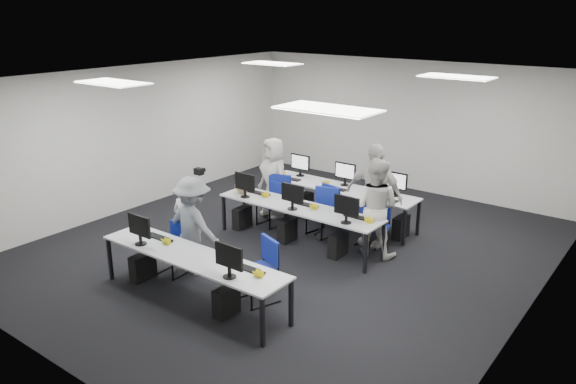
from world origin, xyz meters
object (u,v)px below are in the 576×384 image
Objects in this scene: chair_3 at (323,219)px; photographer at (194,226)px; chair_0 at (174,258)px; student_0 at (187,226)px; chair_7 at (371,230)px; chair_4 at (377,236)px; student_3 at (374,195)px; chair_6 at (330,218)px; desk_front at (192,258)px; chair_5 at (283,203)px; desk_mid at (298,209)px; student_1 at (375,207)px; chair_2 at (271,212)px; chair_1 at (259,282)px; student_2 at (274,178)px.

photographer reaches higher than chair_3.
student_0 is (0.06, 0.29, 0.48)m from chair_0.
chair_4 is at bearing -37.95° from chair_7.
student_0 is 3.31m from student_3.
photographer reaches higher than chair_6.
chair_3 is 1.16m from chair_4.
chair_5 reaches higher than desk_front.
chair_6 is (0.16, 0.81, -0.37)m from desk_mid.
chair_0 is at bearing 45.07° from photographer.
chair_6 is 0.89m from chair_7.
chair_7 reaches higher than desk_front.
chair_7 is 0.51× the size of student_1.
chair_0 is 3.15m from chair_6.
desk_mid is 1.47m from chair_4.
chair_7 is at bearing 17.95° from chair_3.
desk_front is 3.44m from chair_6.
chair_6 is 2.88m from photographer.
chair_2 is 2.36m from student_1.
chair_1 is 0.98× the size of chair_5.
student_1 reaches higher than chair_2.
chair_1 is 1.69m from student_0.
chair_7 is (-0.20, 0.14, 0.02)m from chair_4.
student_0 is (-0.87, -1.86, 0.06)m from desk_mid.
photographer is at bearing -164.05° from chair_1.
student_3 is at bearing 121.62° from chair_4.
chair_2 is 2.45m from photographer.
desk_front is 3.50m from chair_4.
chair_7 is at bearing 72.85° from desk_front.
student_3 is (1.05, 0.82, 0.26)m from desk_mid.
chair_5 is 2.48m from student_1.
student_3 is (2.05, 0.35, 0.67)m from chair_2.
desk_mid is 2.18m from chair_1.
desk_front is at bearing -63.82° from chair_2.
student_0 reaches higher than chair_2.
chair_7 is (0.29, 2.81, -0.02)m from chair_1.
student_3 is at bearing 16.14° from student_2.
chair_1 is 1.53m from photographer.
student_0 is at bearing -78.64° from chair_2.
student_0 reaches higher than desk_front.
student_0 is 0.86× the size of student_1.
chair_6 is at bearing -26.50° from chair_5.
chair_3 is 1.49m from student_2.
chair_0 is at bearing -80.25° from chair_2.
student_1 is at bearing 0.67° from chair_3.
chair_0 is at bearing -113.33° from desk_mid.
chair_3 is at bearing 67.19° from chair_0.
chair_2 is 0.91× the size of chair_3.
photographer is (0.39, -2.86, 0.50)m from chair_5.
chair_4 is 3.24m from photographer.
desk_front is 2.00× the size of photographer.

